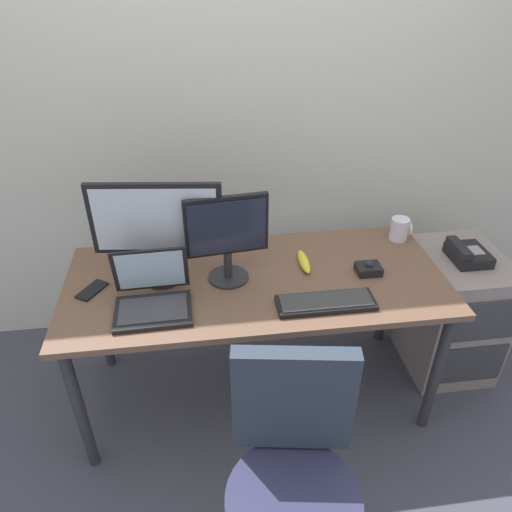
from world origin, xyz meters
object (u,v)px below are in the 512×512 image
(file_cabinet, at_px, (450,311))
(desk_phone, at_px, (467,254))
(banana, at_px, (304,262))
(monitor_main, at_px, (157,225))
(office_chair, at_px, (291,494))
(cell_phone, at_px, (92,291))
(trackball_mouse, at_px, (369,268))
(monitor_side, at_px, (227,234))
(laptop, at_px, (152,296))
(coffee_mug, at_px, (400,229))
(keyboard, at_px, (326,302))

(file_cabinet, relative_size, desk_phone, 3.43)
(banana, bearing_deg, monitor_main, -178.31)
(office_chair, distance_m, monitor_main, 1.15)
(cell_phone, bearing_deg, trackball_mouse, 31.45)
(monitor_side, relative_size, banana, 2.13)
(trackball_mouse, relative_size, cell_phone, 0.77)
(monitor_main, bearing_deg, laptop, -99.83)
(banana, bearing_deg, cell_phone, -175.27)
(laptop, distance_m, cell_phone, 0.31)
(laptop, height_order, coffee_mug, laptop)
(desk_phone, xyz_separation_m, laptop, (-1.51, -0.23, 0.07))
(monitor_side, height_order, coffee_mug, monitor_side)
(monitor_main, distance_m, cell_phone, 0.41)
(file_cabinet, height_order, coffee_mug, coffee_mug)
(laptop, relative_size, coffee_mug, 2.75)
(desk_phone, bearing_deg, coffee_mug, 152.83)
(office_chair, relative_size, cell_phone, 6.80)
(monitor_side, bearing_deg, laptop, -154.28)
(monitor_side, bearing_deg, file_cabinet, 4.47)
(trackball_mouse, bearing_deg, cell_phone, 179.06)
(file_cabinet, distance_m, desk_phone, 0.38)
(monitor_main, relative_size, banana, 2.92)
(monitor_main, height_order, banana, monitor_main)
(office_chair, xyz_separation_m, trackball_mouse, (0.51, 0.82, 0.32))
(office_chair, xyz_separation_m, laptop, (-0.45, 0.71, 0.35))
(laptop, xyz_separation_m, coffee_mug, (1.21, 0.39, 0.00))
(coffee_mug, distance_m, cell_phone, 1.50)
(monitor_side, height_order, banana, monitor_side)
(monitor_side, distance_m, cell_phone, 0.64)
(desk_phone, xyz_separation_m, banana, (-0.83, -0.02, 0.04))
(monitor_side, bearing_deg, cell_phone, -178.07)
(monitor_main, bearing_deg, cell_phone, -168.88)
(coffee_mug, bearing_deg, keyboard, -136.69)
(file_cabinet, height_order, cell_phone, cell_phone)
(desk_phone, height_order, laptop, laptop)
(desk_phone, relative_size, banana, 1.05)
(keyboard, relative_size, coffee_mug, 3.56)
(monitor_main, distance_m, trackball_mouse, 0.96)
(coffee_mug, xyz_separation_m, cell_phone, (-1.48, -0.25, -0.05))
(keyboard, bearing_deg, desk_phone, 21.83)
(monitor_main, distance_m, laptop, 0.30)
(office_chair, distance_m, banana, 1.00)
(trackball_mouse, bearing_deg, desk_phone, 12.03)
(monitor_side, xyz_separation_m, banana, (0.36, 0.06, -0.21))
(trackball_mouse, bearing_deg, file_cabinet, 13.46)
(laptop, bearing_deg, coffee_mug, 17.69)
(file_cabinet, xyz_separation_m, laptop, (-1.52, -0.25, 0.45))
(cell_phone, bearing_deg, laptop, 5.51)
(monitor_side, height_order, trackball_mouse, monitor_side)
(laptop, bearing_deg, office_chair, -57.29)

